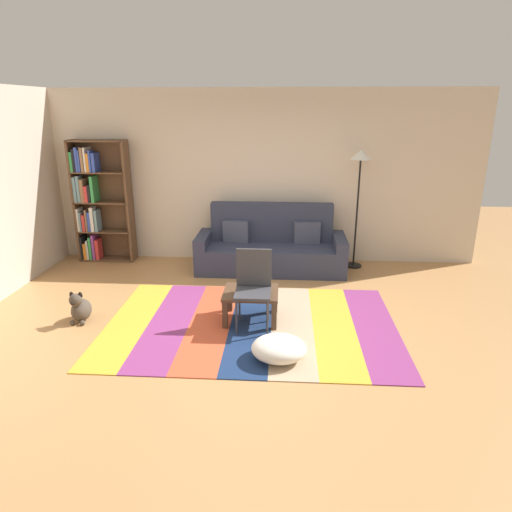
{
  "coord_description": "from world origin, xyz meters",
  "views": [
    {
      "loc": [
        0.33,
        -4.65,
        2.42
      ],
      "look_at": [
        -0.01,
        0.68,
        0.65
      ],
      "focal_mm": 31.67,
      "sensor_mm": 36.0,
      "label": 1
    }
  ],
  "objects_px": {
    "couch": "(271,248)",
    "pouf": "(279,348)",
    "bookshelf": "(96,202)",
    "tv_remote": "(250,289)",
    "coffee_table": "(251,296)",
    "dog": "(80,308)",
    "standing_lamp": "(360,170)",
    "folding_chair": "(253,282)"
  },
  "relations": [
    {
      "from": "couch",
      "to": "pouf",
      "type": "height_order",
      "value": "couch"
    },
    {
      "from": "bookshelf",
      "to": "tv_remote",
      "type": "relative_size",
      "value": 12.92
    },
    {
      "from": "couch",
      "to": "tv_remote",
      "type": "relative_size",
      "value": 15.07
    },
    {
      "from": "bookshelf",
      "to": "coffee_table",
      "type": "height_order",
      "value": "bookshelf"
    },
    {
      "from": "dog",
      "to": "standing_lamp",
      "type": "xyz_separation_m",
      "value": [
        3.49,
        2.16,
        1.36
      ]
    },
    {
      "from": "couch",
      "to": "pouf",
      "type": "bearing_deg",
      "value": -86.38
    },
    {
      "from": "couch",
      "to": "coffee_table",
      "type": "bearing_deg",
      "value": -95.54
    },
    {
      "from": "pouf",
      "to": "tv_remote",
      "type": "relative_size",
      "value": 3.69
    },
    {
      "from": "bookshelf",
      "to": "folding_chair",
      "type": "distance_m",
      "value": 3.51
    },
    {
      "from": "dog",
      "to": "bookshelf",
      "type": "bearing_deg",
      "value": 105.99
    },
    {
      "from": "bookshelf",
      "to": "folding_chair",
      "type": "xyz_separation_m",
      "value": [
        2.69,
        -2.22,
        -0.44
      ]
    },
    {
      "from": "coffee_table",
      "to": "tv_remote",
      "type": "height_order",
      "value": "tv_remote"
    },
    {
      "from": "bookshelf",
      "to": "dog",
      "type": "bearing_deg",
      "value": -74.01
    },
    {
      "from": "couch",
      "to": "coffee_table",
      "type": "relative_size",
      "value": 3.54
    },
    {
      "from": "couch",
      "to": "dog",
      "type": "height_order",
      "value": "couch"
    },
    {
      "from": "pouf",
      "to": "folding_chair",
      "type": "relative_size",
      "value": 0.61
    },
    {
      "from": "folding_chair",
      "to": "dog",
      "type": "bearing_deg",
      "value": -134.84
    },
    {
      "from": "pouf",
      "to": "folding_chair",
      "type": "bearing_deg",
      "value": 112.32
    },
    {
      "from": "couch",
      "to": "dog",
      "type": "relative_size",
      "value": 5.69
    },
    {
      "from": "bookshelf",
      "to": "pouf",
      "type": "xyz_separation_m",
      "value": [
        3.0,
        -2.97,
        -0.85
      ]
    },
    {
      "from": "coffee_table",
      "to": "pouf",
      "type": "bearing_deg",
      "value": -68.42
    },
    {
      "from": "bookshelf",
      "to": "standing_lamp",
      "type": "bearing_deg",
      "value": -1.12
    },
    {
      "from": "dog",
      "to": "folding_chair",
      "type": "relative_size",
      "value": 0.44
    },
    {
      "from": "couch",
      "to": "standing_lamp",
      "type": "height_order",
      "value": "standing_lamp"
    },
    {
      "from": "bookshelf",
      "to": "pouf",
      "type": "distance_m",
      "value": 4.3
    },
    {
      "from": "dog",
      "to": "tv_remote",
      "type": "relative_size",
      "value": 2.65
    },
    {
      "from": "couch",
      "to": "standing_lamp",
      "type": "distance_m",
      "value": 1.78
    },
    {
      "from": "coffee_table",
      "to": "pouf",
      "type": "height_order",
      "value": "coffee_table"
    },
    {
      "from": "couch",
      "to": "bookshelf",
      "type": "height_order",
      "value": "bookshelf"
    },
    {
      "from": "pouf",
      "to": "dog",
      "type": "distance_m",
      "value": 2.46
    },
    {
      "from": "tv_remote",
      "to": "folding_chair",
      "type": "xyz_separation_m",
      "value": [
        0.05,
        -0.17,
        0.15
      ]
    },
    {
      "from": "coffee_table",
      "to": "tv_remote",
      "type": "relative_size",
      "value": 4.26
    },
    {
      "from": "pouf",
      "to": "standing_lamp",
      "type": "xyz_separation_m",
      "value": [
        1.14,
        2.89,
        1.39
      ]
    },
    {
      "from": "couch",
      "to": "coffee_table",
      "type": "xyz_separation_m",
      "value": [
        -0.18,
        -1.81,
        -0.03
      ]
    },
    {
      "from": "pouf",
      "to": "folding_chair",
      "type": "height_order",
      "value": "folding_chair"
    },
    {
      "from": "coffee_table",
      "to": "standing_lamp",
      "type": "height_order",
      "value": "standing_lamp"
    },
    {
      "from": "standing_lamp",
      "to": "coffee_table",
      "type": "bearing_deg",
      "value": -126.43
    },
    {
      "from": "folding_chair",
      "to": "bookshelf",
      "type": "bearing_deg",
      "value": -175.09
    },
    {
      "from": "folding_chair",
      "to": "pouf",
      "type": "bearing_deg",
      "value": -23.24
    },
    {
      "from": "bookshelf",
      "to": "pouf",
      "type": "bearing_deg",
      "value": -44.72
    },
    {
      "from": "bookshelf",
      "to": "tv_remote",
      "type": "xyz_separation_m",
      "value": [
        2.64,
        -2.04,
        -0.59
      ]
    },
    {
      "from": "standing_lamp",
      "to": "couch",
      "type": "bearing_deg",
      "value": -171.26
    }
  ]
}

